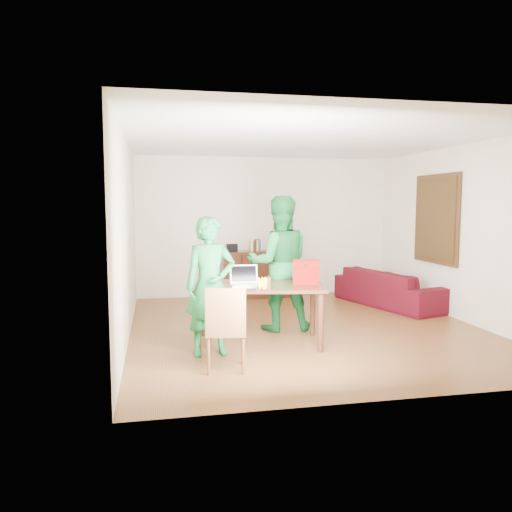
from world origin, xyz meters
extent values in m
cube|color=#482412|center=(0.00, 0.00, -0.05)|extent=(5.00, 5.50, 0.10)
cube|color=white|center=(0.00, 0.00, 2.75)|extent=(5.00, 5.50, 0.10)
cube|color=beige|center=(0.00, 2.80, 1.35)|extent=(5.00, 0.10, 2.70)
cube|color=beige|center=(0.00, -2.80, 1.35)|extent=(5.00, 0.10, 2.70)
cube|color=beige|center=(-2.55, 0.00, 1.35)|extent=(0.10, 5.50, 2.70)
cube|color=beige|center=(2.55, 0.00, 1.35)|extent=(0.10, 5.50, 2.70)
cube|color=#3F2614|center=(2.46, 0.70, 1.55)|extent=(0.04, 1.28, 1.48)
cube|color=#4C2D17|center=(2.43, 0.70, 1.55)|extent=(0.01, 1.18, 1.36)
cube|color=black|center=(-0.20, 2.51, 0.45)|extent=(1.40, 0.45, 0.90)
cube|color=black|center=(-0.70, 2.51, 0.97)|extent=(0.20, 0.14, 0.14)
cube|color=#B4B3BE|center=(0.25, 2.51, 0.97)|extent=(0.24, 0.22, 0.14)
ellipsoid|color=#1B21B2|center=(0.25, 2.51, 1.08)|extent=(0.14, 0.14, 0.07)
cube|color=black|center=(-0.83, -0.67, 0.75)|extent=(1.79, 1.21, 0.04)
cylinder|color=black|center=(-1.63, -0.91, 0.37)|extent=(0.07, 0.07, 0.73)
cylinder|color=black|center=(-0.17, -1.18, 0.37)|extent=(0.07, 0.07, 0.73)
cylinder|color=black|center=(-1.49, -0.15, 0.37)|extent=(0.07, 0.07, 0.73)
cylinder|color=black|center=(-0.03, -0.42, 0.37)|extent=(0.07, 0.07, 0.73)
cube|color=brown|center=(-1.40, -1.61, 0.43)|extent=(0.48, 0.46, 0.05)
cube|color=brown|center=(-1.42, -1.79, 0.69)|extent=(0.42, 0.09, 0.48)
imported|color=#15612C|center=(-1.50, -1.02, 0.83)|extent=(0.64, 0.45, 1.66)
imported|color=#15622A|center=(-0.40, 0.00, 0.96)|extent=(0.98, 0.79, 1.91)
cube|color=white|center=(-1.02, -0.73, 0.78)|extent=(0.37, 0.27, 0.02)
cube|color=black|center=(-1.02, -0.73, 0.91)|extent=(0.36, 0.11, 0.23)
cylinder|color=#5D2315|center=(-0.79, -1.02, 0.85)|extent=(0.07, 0.07, 0.16)
cube|color=#6A0907|center=(-0.23, -0.73, 0.90)|extent=(0.38, 0.28, 0.25)
imported|color=#380907|center=(1.95, 1.25, 0.32)|extent=(1.42, 2.32, 0.63)
camera|label=1|loc=(-2.11, -6.85, 1.80)|focal=35.00mm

